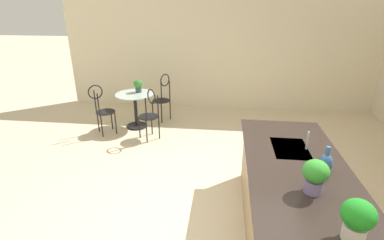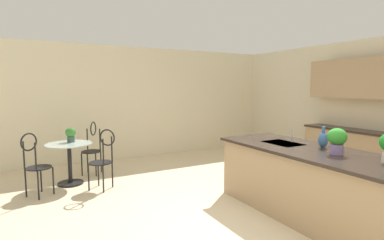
{
  "view_description": "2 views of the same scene",
  "coord_description": "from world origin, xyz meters",
  "px_view_note": "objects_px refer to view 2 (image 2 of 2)",
  "views": [
    {
      "loc": [
        2.89,
        0.06,
        2.5
      ],
      "look_at": [
        -1.11,
        -0.41,
        0.87
      ],
      "focal_mm": 27.16,
      "sensor_mm": 36.0,
      "label": 1
    },
    {
      "loc": [
        2.9,
        -2.39,
        1.74
      ],
      "look_at": [
        -1.13,
        -0.19,
        1.23
      ],
      "focal_mm": 27.98,
      "sensor_mm": 36.0,
      "label": 2
    }
  ],
  "objects_px": {
    "chair_by_island": "(103,156)",
    "vase_on_counter": "(323,139)",
    "potted_plant_counter_near": "(337,139)",
    "bistro_table": "(70,160)",
    "chair_near_window": "(35,162)",
    "potted_plant_on_table": "(71,134)",
    "chair_toward_desk": "(92,145)"
  },
  "relations": [
    {
      "from": "potted_plant_on_table",
      "to": "potted_plant_counter_near",
      "type": "distance_m",
      "value": 4.36
    },
    {
      "from": "chair_near_window",
      "to": "vase_on_counter",
      "type": "xyz_separation_m",
      "value": [
        2.56,
        3.43,
        0.46
      ]
    },
    {
      "from": "chair_by_island",
      "to": "potted_plant_on_table",
      "type": "distance_m",
      "value": 0.88
    },
    {
      "from": "bistro_table",
      "to": "chair_toward_desk",
      "type": "distance_m",
      "value": 0.71
    },
    {
      "from": "chair_near_window",
      "to": "chair_toward_desk",
      "type": "distance_m",
      "value": 1.39
    },
    {
      "from": "chair_near_window",
      "to": "chair_by_island",
      "type": "bearing_deg",
      "value": 81.29
    },
    {
      "from": "chair_near_window",
      "to": "potted_plant_counter_near",
      "type": "bearing_deg",
      "value": 47.97
    },
    {
      "from": "bistro_table",
      "to": "vase_on_counter",
      "type": "distance_m",
      "value": 4.19
    },
    {
      "from": "chair_near_window",
      "to": "vase_on_counter",
      "type": "distance_m",
      "value": 4.31
    },
    {
      "from": "bistro_table",
      "to": "vase_on_counter",
      "type": "relative_size",
      "value": 2.78
    },
    {
      "from": "potted_plant_on_table",
      "to": "chair_by_island",
      "type": "bearing_deg",
      "value": 30.2
    },
    {
      "from": "chair_near_window",
      "to": "chair_toward_desk",
      "type": "height_order",
      "value": "same"
    },
    {
      "from": "bistro_table",
      "to": "potted_plant_counter_near",
      "type": "bearing_deg",
      "value": 38.81
    },
    {
      "from": "bistro_table",
      "to": "potted_plant_counter_near",
      "type": "relative_size",
      "value": 2.5
    },
    {
      "from": "chair_by_island",
      "to": "vase_on_counter",
      "type": "height_order",
      "value": "vase_on_counter"
    },
    {
      "from": "potted_plant_on_table",
      "to": "chair_near_window",
      "type": "bearing_deg",
      "value": -47.12
    },
    {
      "from": "bistro_table",
      "to": "potted_plant_on_table",
      "type": "bearing_deg",
      "value": 158.49
    },
    {
      "from": "chair_toward_desk",
      "to": "potted_plant_on_table",
      "type": "relative_size",
      "value": 3.92
    },
    {
      "from": "chair_near_window",
      "to": "vase_on_counter",
      "type": "height_order",
      "value": "vase_on_counter"
    },
    {
      "from": "vase_on_counter",
      "to": "chair_toward_desk",
      "type": "bearing_deg",
      "value": -145.44
    },
    {
      "from": "chair_near_window",
      "to": "potted_plant_on_table",
      "type": "bearing_deg",
      "value": 132.88
    },
    {
      "from": "chair_near_window",
      "to": "potted_plant_on_table",
      "type": "height_order",
      "value": "chair_near_window"
    },
    {
      "from": "chair_by_island",
      "to": "vase_on_counter",
      "type": "xyz_separation_m",
      "value": [
        2.41,
        2.42,
        0.46
      ]
    },
    {
      "from": "bistro_table",
      "to": "chair_toward_desk",
      "type": "relative_size",
      "value": 0.77
    },
    {
      "from": "chair_near_window",
      "to": "potted_plant_on_table",
      "type": "xyz_separation_m",
      "value": [
        -0.56,
        0.6,
        0.32
      ]
    },
    {
      "from": "chair_by_island",
      "to": "chair_near_window",
      "type": "bearing_deg",
      "value": -98.71
    },
    {
      "from": "potted_plant_counter_near",
      "to": "vase_on_counter",
      "type": "xyz_separation_m",
      "value": [
        -0.35,
        0.2,
        -0.07
      ]
    },
    {
      "from": "chair_toward_desk",
      "to": "vase_on_counter",
      "type": "distance_m",
      "value": 4.26
    },
    {
      "from": "bistro_table",
      "to": "chair_near_window",
      "type": "height_order",
      "value": "chair_near_window"
    },
    {
      "from": "vase_on_counter",
      "to": "potted_plant_on_table",
      "type": "bearing_deg",
      "value": -137.71
    },
    {
      "from": "vase_on_counter",
      "to": "potted_plant_counter_near",
      "type": "bearing_deg",
      "value": -30.02
    },
    {
      "from": "potted_plant_counter_near",
      "to": "vase_on_counter",
      "type": "height_order",
      "value": "potted_plant_counter_near"
    }
  ]
}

